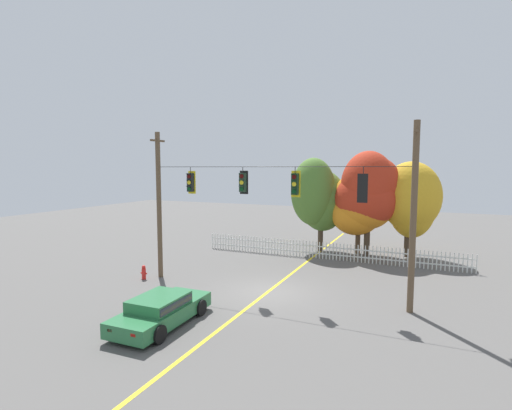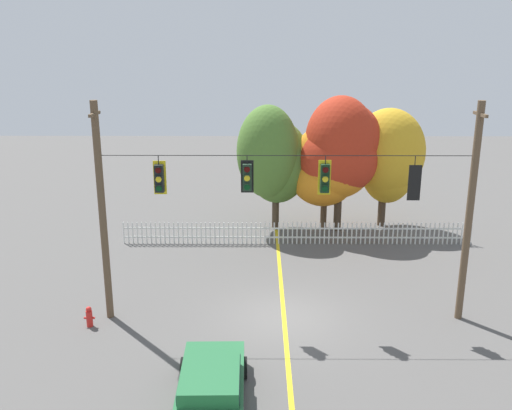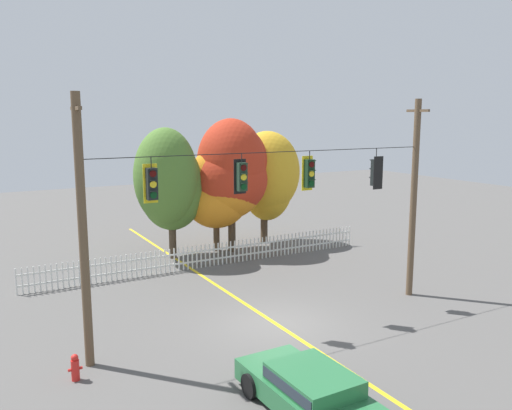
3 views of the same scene
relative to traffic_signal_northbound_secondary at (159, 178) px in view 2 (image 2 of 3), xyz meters
name	(u,v)px [view 2 (image 2 of 3)]	position (x,y,z in m)	size (l,w,h in m)	color
ground	(284,317)	(4.28, -0.01, -5.17)	(80.00, 80.00, 0.00)	#565451
lane_centerline_stripe	(284,317)	(4.28, -0.01, -5.16)	(0.16, 36.00, 0.01)	gold
signal_support_span	(286,212)	(4.28, -0.01, -1.19)	(12.86, 1.10, 7.78)	brown
traffic_signal_northbound_secondary	(159,178)	(0.00, 0.00, 0.00)	(0.43, 0.38, 1.37)	black
traffic_signal_northbound_primary	(247,177)	(2.97, 0.00, 0.04)	(0.43, 0.38, 1.31)	black
traffic_signal_eastbound_side	(325,178)	(5.59, 0.00, 0.01)	(0.43, 0.38, 1.38)	black
traffic_signal_westbound_side	(414,182)	(8.58, -0.02, -0.10)	(0.43, 0.38, 1.51)	black
white_picket_fence	(297,233)	(5.23, 7.65, -4.61)	(17.06, 0.06, 1.10)	silver
autumn_maple_near_fence	(273,157)	(4.06, 9.80, -1.27)	(3.75, 3.57, 6.60)	#473828
autumn_maple_mid	(329,166)	(6.93, 9.84, -1.73)	(4.25, 3.56, 5.47)	brown
autumn_oak_far_east	(341,148)	(7.52, 9.78, -0.78)	(4.30, 3.50, 7.03)	#473828
autumn_maple_far_west	(388,156)	(10.08, 10.48, -1.36)	(3.84, 3.13, 6.33)	#473828
parked_car	(211,387)	(2.08, -5.23, -4.56)	(2.03, 4.38, 1.15)	#286B3D
fire_hydrant	(89,317)	(-2.56, -0.74, -4.80)	(0.38, 0.22, 0.75)	red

